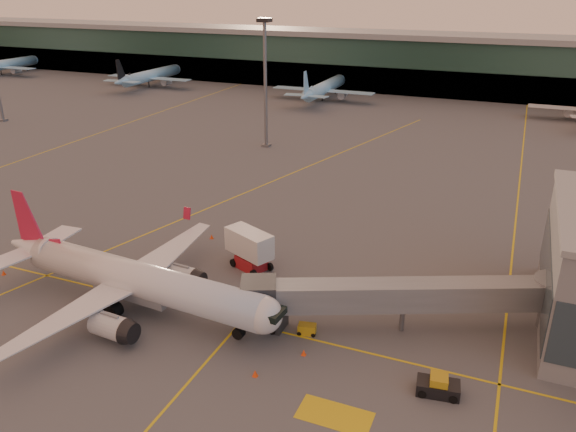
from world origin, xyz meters
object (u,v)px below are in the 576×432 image
at_px(catering_truck, 250,247).
at_px(pushback_tug, 438,386).
at_px(main_airplane, 133,280).
at_px(gpu_cart, 307,329).

relative_size(catering_truck, pushback_tug, 1.79).
bearing_deg(catering_truck, pushback_tug, -5.92).
distance_m(main_airplane, pushback_tug, 31.85).
relative_size(main_airplane, catering_truck, 5.28).
bearing_deg(pushback_tug, main_airplane, 169.85).
relative_size(main_airplane, pushback_tug, 9.43).
bearing_deg(gpu_cart, catering_truck, 126.94).
xyz_separation_m(main_airplane, catering_truck, (7.15, 12.90, -0.76)).
distance_m(main_airplane, catering_truck, 14.77).
bearing_deg(pushback_tug, catering_truck, 142.15).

